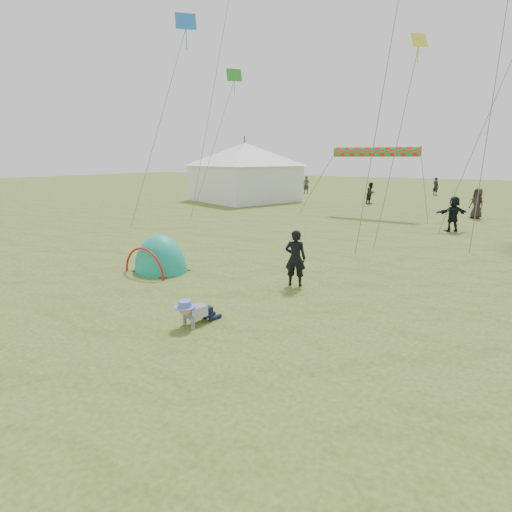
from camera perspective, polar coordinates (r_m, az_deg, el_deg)
The scene contains 17 objects.
ground at distance 9.61m, azimuth -12.94°, elevation -7.84°, with size 140.00×140.00×0.00m, color #315316.
crawling_toddler at distance 8.71m, azimuth -8.86°, elevation -7.79°, with size 0.56×0.80×0.61m, color black, non-canonical shape.
popup_tent at distance 13.04m, azimuth -13.40°, elevation -2.08°, with size 1.80×1.48×2.33m, color #149576.
standing_adult at distance 11.09m, azimuth 5.64°, elevation -0.31°, with size 0.58×0.38×1.59m, color black.
event_marquee at distance 33.72m, azimuth -1.61°, elevation 12.19°, with size 7.34×7.34×5.05m, color white, non-canonical shape.
crowd_person_0 at distance 41.12m, azimuth 7.19°, elevation 10.07°, with size 0.63×0.41×1.73m, color #303136.
crowd_person_2 at distance 37.72m, azimuth -7.58°, elevation 9.76°, with size 1.04×0.43×1.77m, color black.
crowd_person_5 at distance 21.62m, azimuth 26.34°, elevation 5.40°, with size 1.58×0.50×1.71m, color black.
crowd_person_6 at distance 42.55m, azimuth 24.28°, elevation 9.06°, with size 0.61×0.40×1.68m, color black.
crowd_person_7 at distance 32.57m, azimuth 16.08°, elevation 8.61°, with size 0.80×0.63×1.66m, color black.
crowd_person_8 at distance 31.74m, azimuth 2.87°, elevation 9.07°, with size 1.01×0.42×1.73m, color #1B2A34.
crowd_person_10 at distance 26.98m, azimuth 29.02°, elevation 6.58°, with size 0.87×0.56×1.78m, color black.
crowd_person_11 at distance 40.37m, azimuth 1.22°, elevation 10.12°, with size 1.62×0.52×1.75m, color #242D3B.
rainbow_tube_kite at distance 25.92m, azimuth 16.74°, elevation 14.13°, with size 0.64×0.64×5.13m, color red.
diamond_kite_2 at distance 21.83m, azimuth 22.29°, elevation 26.66°, with size 0.77×0.77×0.00m, color yellow.
diamond_kite_4 at distance 26.81m, azimuth -10.01°, elevation 30.15°, with size 1.18×1.18×0.00m, color #156FB8.
diamond_kite_9 at distance 32.46m, azimuth -3.14°, elevation 24.42°, with size 1.11×1.11×0.00m, color #25891D.
Camera 1 is at (6.43, -6.23, 3.49)m, focal length 28.00 mm.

